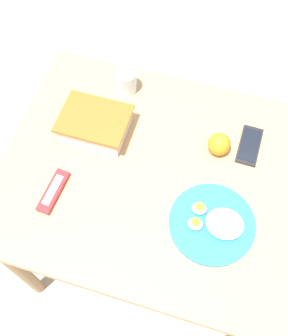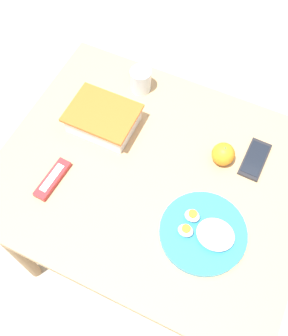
% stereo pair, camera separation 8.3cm
% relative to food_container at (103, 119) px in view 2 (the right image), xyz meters
% --- Properties ---
extents(ground_plane, '(10.00, 10.00, 0.00)m').
position_rel_food_container_xyz_m(ground_plane, '(0.22, -0.09, -0.77)').
color(ground_plane, '#B2A899').
extents(table, '(0.95, 0.77, 0.74)m').
position_rel_food_container_xyz_m(table, '(0.22, -0.09, -0.13)').
color(table, tan).
rests_on(table, ground_plane).
extents(food_container, '(0.22, 0.17, 0.07)m').
position_rel_food_container_xyz_m(food_container, '(0.00, 0.00, 0.00)').
color(food_container, white).
rests_on(food_container, table).
extents(orange_fruit, '(0.07, 0.07, 0.07)m').
position_rel_food_container_xyz_m(orange_fruit, '(0.39, 0.04, 0.00)').
color(orange_fruit, orange).
rests_on(orange_fruit, table).
extents(rice_plate, '(0.25, 0.25, 0.05)m').
position_rel_food_container_xyz_m(rice_plate, '(0.43, -0.21, -0.02)').
color(rice_plate, teal).
rests_on(rice_plate, table).
extents(candy_bar, '(0.05, 0.14, 0.02)m').
position_rel_food_container_xyz_m(candy_bar, '(-0.04, -0.25, -0.02)').
color(candy_bar, '#B7282D').
rests_on(candy_bar, table).
extents(cell_phone, '(0.07, 0.14, 0.01)m').
position_rel_food_container_xyz_m(cell_phone, '(0.49, 0.08, -0.03)').
color(cell_phone, '#232328').
rests_on(cell_phone, table).
extents(drinking_glass, '(0.07, 0.07, 0.08)m').
position_rel_food_container_xyz_m(drinking_glass, '(0.04, 0.19, 0.01)').
color(drinking_glass, silver).
rests_on(drinking_glass, table).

